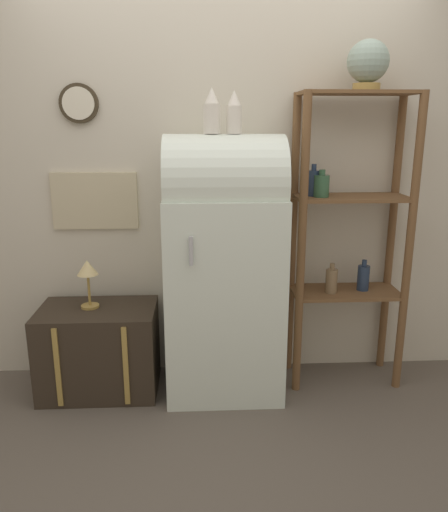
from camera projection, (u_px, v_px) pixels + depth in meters
name	position (u px, v px, depth m)	size (l,w,h in m)	color
ground_plane	(226.00, 409.00, 2.97)	(12.00, 12.00, 0.00)	#60564C
wall_back	(221.00, 171.00, 3.17)	(7.00, 0.09, 2.70)	beige
refrigerator	(224.00, 264.00, 3.01)	(0.70, 0.59, 1.59)	silver
suitcase_trunk	(99.00, 349.00, 3.13)	(0.71, 0.47, 0.55)	#33281E
shelf_unit	(348.00, 226.00, 3.08)	(0.70, 0.34, 1.83)	brown
globe	(368.00, 63.00, 2.80)	(0.24, 0.24, 0.28)	#AD8942
vase_left	(212.00, 112.00, 2.78)	(0.10, 0.10, 0.25)	silver
vase_center	(234.00, 114.00, 2.79)	(0.09, 0.09, 0.24)	silver
desk_lamp	(88.00, 273.00, 3.02)	(0.13, 0.13, 0.30)	#AD8942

